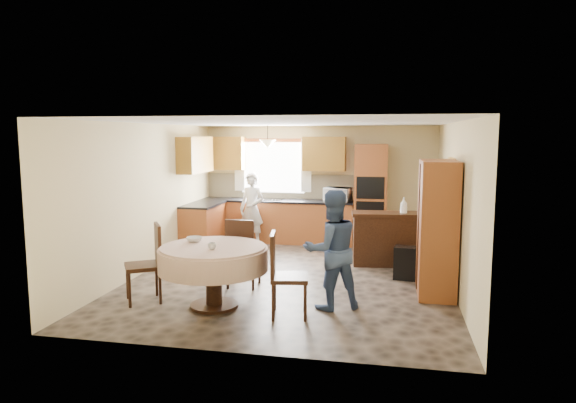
# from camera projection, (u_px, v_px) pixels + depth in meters

# --- Properties ---
(floor) EXTENTS (5.00, 6.00, 0.01)m
(floor) POSITION_uv_depth(u_px,v_px,m) (292.00, 277.00, 8.38)
(floor) COLOR brown
(floor) RESTS_ON ground
(ceiling) EXTENTS (5.00, 6.00, 0.01)m
(ceiling) POSITION_uv_depth(u_px,v_px,m) (292.00, 123.00, 8.06)
(ceiling) COLOR white
(ceiling) RESTS_ON wall_back
(wall_back) EXTENTS (5.00, 0.02, 2.50)m
(wall_back) POSITION_uv_depth(u_px,v_px,m) (318.00, 184.00, 11.14)
(wall_back) COLOR #D5C188
(wall_back) RESTS_ON floor
(wall_front) EXTENTS (5.00, 0.02, 2.50)m
(wall_front) POSITION_uv_depth(u_px,v_px,m) (237.00, 238.00, 5.30)
(wall_front) COLOR #D5C188
(wall_front) RESTS_ON floor
(wall_left) EXTENTS (0.02, 6.00, 2.50)m
(wall_left) POSITION_uv_depth(u_px,v_px,m) (148.00, 198.00, 8.71)
(wall_left) COLOR #D5C188
(wall_left) RESTS_ON floor
(wall_right) EXTENTS (0.02, 6.00, 2.50)m
(wall_right) POSITION_uv_depth(u_px,v_px,m) (454.00, 206.00, 7.73)
(wall_right) COLOR #D5C188
(wall_right) RESTS_ON floor
(window) EXTENTS (1.40, 0.03, 1.10)m
(window) POSITION_uv_depth(u_px,v_px,m) (273.00, 167.00, 11.27)
(window) COLOR white
(window) RESTS_ON wall_back
(curtain_left) EXTENTS (0.22, 0.02, 1.15)m
(curtain_left) POSITION_uv_depth(u_px,v_px,m) (239.00, 165.00, 11.36)
(curtain_left) COLOR white
(curtain_left) RESTS_ON wall_back
(curtain_right) EXTENTS (0.22, 0.02, 1.15)m
(curtain_right) POSITION_uv_depth(u_px,v_px,m) (306.00, 166.00, 11.06)
(curtain_right) COLOR white
(curtain_right) RESTS_ON wall_back
(base_cab_back) EXTENTS (3.30, 0.60, 0.88)m
(base_cab_back) POSITION_uv_depth(u_px,v_px,m) (277.00, 222.00, 11.11)
(base_cab_back) COLOR #B1612F
(base_cab_back) RESTS_ON floor
(counter_back) EXTENTS (3.30, 0.64, 0.04)m
(counter_back) POSITION_uv_depth(u_px,v_px,m) (277.00, 201.00, 11.05)
(counter_back) COLOR black
(counter_back) RESTS_ON base_cab_back
(base_cab_left) EXTENTS (0.60, 1.20, 0.88)m
(base_cab_left) POSITION_uv_depth(u_px,v_px,m) (203.00, 227.00, 10.50)
(base_cab_left) COLOR #B1612F
(base_cab_left) RESTS_ON floor
(counter_left) EXTENTS (0.64, 1.20, 0.04)m
(counter_left) POSITION_uv_depth(u_px,v_px,m) (203.00, 204.00, 10.44)
(counter_left) COLOR black
(counter_left) RESTS_ON base_cab_left
(backsplash) EXTENTS (3.30, 0.02, 0.55)m
(backsplash) POSITION_uv_depth(u_px,v_px,m) (280.00, 186.00, 11.30)
(backsplash) COLOR beige
(backsplash) RESTS_ON wall_back
(wall_cab_left) EXTENTS (0.85, 0.33, 0.72)m
(wall_cab_left) POSITION_uv_depth(u_px,v_px,m) (225.00, 153.00, 11.29)
(wall_cab_left) COLOR #AA762A
(wall_cab_left) RESTS_ON wall_back
(wall_cab_right) EXTENTS (0.90, 0.33, 0.72)m
(wall_cab_right) POSITION_uv_depth(u_px,v_px,m) (324.00, 154.00, 10.86)
(wall_cab_right) COLOR #AA762A
(wall_cab_right) RESTS_ON wall_back
(wall_cab_side) EXTENTS (0.33, 1.20, 0.72)m
(wall_cab_side) POSITION_uv_depth(u_px,v_px,m) (195.00, 155.00, 10.34)
(wall_cab_side) COLOR #AA762A
(wall_cab_side) RESTS_ON wall_left
(oven_tower) EXTENTS (0.66, 0.62, 2.12)m
(oven_tower) POSITION_uv_depth(u_px,v_px,m) (371.00, 195.00, 10.63)
(oven_tower) COLOR #B1612F
(oven_tower) RESTS_ON floor
(oven_upper) EXTENTS (0.56, 0.01, 0.45)m
(oven_upper) POSITION_uv_depth(u_px,v_px,m) (370.00, 188.00, 10.30)
(oven_upper) COLOR black
(oven_upper) RESTS_ON oven_tower
(oven_lower) EXTENTS (0.56, 0.01, 0.45)m
(oven_lower) POSITION_uv_depth(u_px,v_px,m) (370.00, 212.00, 10.37)
(oven_lower) COLOR black
(oven_lower) RESTS_ON oven_tower
(pendant) EXTENTS (0.36, 0.36, 0.18)m
(pendant) POSITION_uv_depth(u_px,v_px,m) (268.00, 144.00, 10.73)
(pendant) COLOR beige
(pendant) RESTS_ON ceiling
(sideboard) EXTENTS (1.29, 0.65, 0.89)m
(sideboard) POSITION_uv_depth(u_px,v_px,m) (387.00, 240.00, 9.12)
(sideboard) COLOR #371D0F
(sideboard) RESTS_ON floor
(space_heater) EXTENTS (0.42, 0.32, 0.53)m
(space_heater) POSITION_uv_depth(u_px,v_px,m) (407.00, 263.00, 8.23)
(space_heater) COLOR black
(space_heater) RESTS_ON floor
(cupboard) EXTENTS (0.51, 1.02, 1.95)m
(cupboard) POSITION_uv_depth(u_px,v_px,m) (437.00, 228.00, 7.40)
(cupboard) COLOR #B1612F
(cupboard) RESTS_ON floor
(dining_table) EXTENTS (1.46, 1.46, 0.84)m
(dining_table) POSITION_uv_depth(u_px,v_px,m) (213.00, 260.00, 6.85)
(dining_table) COLOR #371D0F
(dining_table) RESTS_ON floor
(chair_left) EXTENTS (0.65, 0.65, 1.08)m
(chair_left) POSITION_uv_depth(u_px,v_px,m) (149.00, 259.00, 7.11)
(chair_left) COLOR #371D0F
(chair_left) RESTS_ON floor
(chair_back) EXTENTS (0.47, 0.47, 1.06)m
(chair_back) POSITION_uv_depth(u_px,v_px,m) (242.00, 250.00, 7.73)
(chair_back) COLOR #371D0F
(chair_back) RESTS_ON floor
(chair_right) EXTENTS (0.54, 0.54, 1.08)m
(chair_right) POSITION_uv_depth(u_px,v_px,m) (283.00, 270.00, 6.52)
(chair_right) COLOR #371D0F
(chair_right) RESTS_ON floor
(framed_picture) EXTENTS (0.06, 0.63, 0.52)m
(framed_picture) POSITION_uv_depth(u_px,v_px,m) (451.00, 174.00, 8.00)
(framed_picture) COLOR gold
(framed_picture) RESTS_ON wall_right
(microwave) EXTENTS (0.59, 0.46, 0.29)m
(microwave) POSITION_uv_depth(u_px,v_px,m) (337.00, 195.00, 10.73)
(microwave) COLOR silver
(microwave) RESTS_ON counter_back
(person_sink) EXTENTS (0.64, 0.50, 1.53)m
(person_sink) POSITION_uv_depth(u_px,v_px,m) (252.00, 209.00, 10.71)
(person_sink) COLOR silver
(person_sink) RESTS_ON floor
(person_dining) EXTENTS (0.97, 0.89, 1.59)m
(person_dining) POSITION_uv_depth(u_px,v_px,m) (332.00, 250.00, 6.79)
(person_dining) COLOR #3A507F
(person_dining) RESTS_ON floor
(bowl_sideboard) EXTENTS (0.26, 0.26, 0.06)m
(bowl_sideboard) POSITION_uv_depth(u_px,v_px,m) (370.00, 214.00, 9.12)
(bowl_sideboard) COLOR #B2B2B2
(bowl_sideboard) RESTS_ON sideboard
(bottle_sideboard) EXTENTS (0.13, 0.13, 0.33)m
(bottle_sideboard) POSITION_uv_depth(u_px,v_px,m) (404.00, 207.00, 8.99)
(bottle_sideboard) COLOR silver
(bottle_sideboard) RESTS_ON sideboard
(cup_table) EXTENTS (0.14, 0.14, 0.09)m
(cup_table) POSITION_uv_depth(u_px,v_px,m) (212.00, 246.00, 6.62)
(cup_table) COLOR #B2B2B2
(cup_table) RESTS_ON dining_table
(bowl_table) EXTENTS (0.28, 0.28, 0.07)m
(bowl_table) POSITION_uv_depth(u_px,v_px,m) (194.00, 239.00, 7.10)
(bowl_table) COLOR #B2B2B2
(bowl_table) RESTS_ON dining_table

